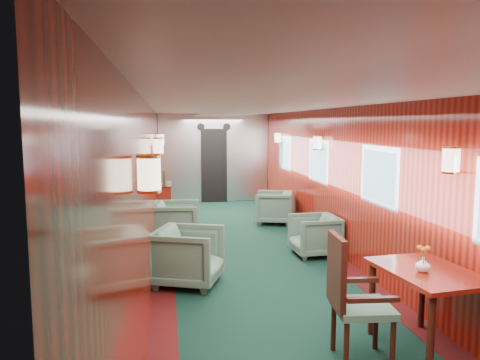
{
  "coord_description": "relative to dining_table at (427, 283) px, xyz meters",
  "views": [
    {
      "loc": [
        -1.28,
        -6.77,
        2.15
      ],
      "look_at": [
        0.0,
        1.33,
        1.15
      ],
      "focal_mm": 35.0,
      "sensor_mm": 36.0,
      "label": 1
    }
  ],
  "objects": [
    {
      "name": "room",
      "position": [
        -1.11,
        2.88,
        0.97
      ],
      "size": [
        12.0,
        12.1,
        2.4
      ],
      "color": "black",
      "rests_on": "ground"
    },
    {
      "name": "bulkhead",
      "position": [
        -1.11,
        8.8,
        0.52
      ],
      "size": [
        2.98,
        0.17,
        2.39
      ],
      "color": "silver",
      "rests_on": "ground"
    },
    {
      "name": "windows_right",
      "position": [
        0.38,
        3.13,
        0.78
      ],
      "size": [
        0.02,
        8.6,
        0.8
      ],
      "color": "#B9BCC0",
      "rests_on": "ground"
    },
    {
      "name": "wall_sconces",
      "position": [
        -1.11,
        3.45,
        1.12
      ],
      "size": [
        2.97,
        7.97,
        0.25
      ],
      "color": "#FAEAC3",
      "rests_on": "ground"
    },
    {
      "name": "dining_table",
      "position": [
        0.0,
        0.0,
        0.0
      ],
      "size": [
        0.85,
        1.13,
        0.79
      ],
      "rotation": [
        0.0,
        0.0,
        0.11
      ],
      "color": "maroon",
      "rests_on": "ground"
    },
    {
      "name": "side_chair",
      "position": [
        -0.77,
        -0.06,
        -0.03
      ],
      "size": [
        0.56,
        0.59,
        1.17
      ],
      "rotation": [
        0.0,
        0.0,
        -0.09
      ],
      "color": "#1D4438",
      "rests_on": "ground"
    },
    {
      "name": "credenza",
      "position": [
        -2.44,
        6.16,
        -0.22
      ],
      "size": [
        0.3,
        0.96,
        1.14
      ],
      "color": "maroon",
      "rests_on": "ground"
    },
    {
      "name": "flower_vase",
      "position": [
        -0.08,
        -0.05,
        0.2
      ],
      "size": [
        0.15,
        0.15,
        0.14
      ],
      "primitive_type": "imported",
      "rotation": [
        0.0,
        0.0,
        -0.17
      ],
      "color": "silver",
      "rests_on": "dining_table"
    },
    {
      "name": "armchair_left_near",
      "position": [
        -2.12,
        2.21,
        -0.28
      ],
      "size": [
        1.08,
        1.07,
        0.77
      ],
      "primitive_type": "imported",
      "rotation": [
        0.0,
        0.0,
        1.22
      ],
      "color": "#1D4438",
      "rests_on": "ground"
    },
    {
      "name": "armchair_left_far",
      "position": [
        -2.23,
        4.4,
        -0.29
      ],
      "size": [
        0.91,
        0.89,
        0.76
      ],
      "primitive_type": "imported",
      "rotation": [
        0.0,
        0.0,
        1.47
      ],
      "color": "#1D4438",
      "rests_on": "ground"
    },
    {
      "name": "armchair_right_near",
      "position": [
        -0.02,
        3.29,
        -0.33
      ],
      "size": [
        0.76,
        0.74,
        0.66
      ],
      "primitive_type": "imported",
      "rotation": [
        0.0,
        0.0,
        -1.53
      ],
      "color": "#1D4438",
      "rests_on": "ground"
    },
    {
      "name": "armchair_right_far",
      "position": [
        -0.12,
        5.8,
        -0.32
      ],
      "size": [
        0.94,
        0.92,
        0.7
      ],
      "primitive_type": "imported",
      "rotation": [
        0.0,
        0.0,
        -1.84
      ],
      "color": "#1D4438",
      "rests_on": "ground"
    }
  ]
}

